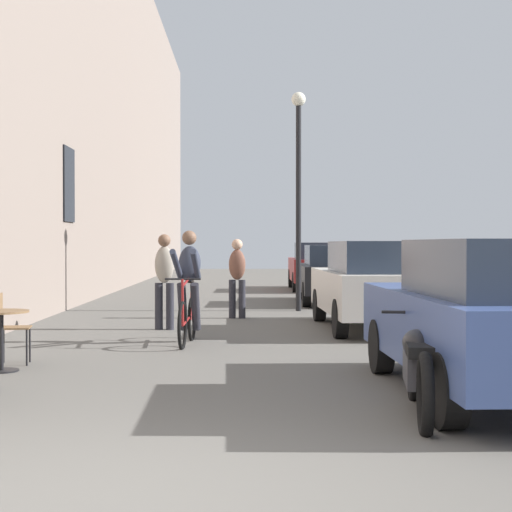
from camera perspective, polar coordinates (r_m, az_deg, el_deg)
ground_plane at (r=5.06m, az=-10.09°, el=-16.51°), size 88.00×88.00×0.00m
building_facade_left at (r=19.81m, az=-13.70°, el=14.67°), size 0.54×68.00×12.49m
cafe_table_mid at (r=10.13m, az=-17.33°, el=-4.78°), size 0.64×0.64×0.72m
cafe_chair_mid_toward_street at (r=10.69m, az=-16.87°, el=-4.50°), size 0.43×0.43×0.89m
cyclist_on_bicycle at (r=12.41m, az=-4.74°, el=-2.37°), size 0.52×1.76×1.74m
pedestrian_near at (r=14.41m, az=-6.41°, el=-1.39°), size 0.37×0.28×1.68m
pedestrian_mid at (r=16.52m, az=-1.32°, el=-1.25°), size 0.37×0.29×1.60m
street_lamp at (r=18.39m, az=2.98°, el=5.85°), size 0.32×0.32×4.90m
parked_car_nearest at (r=8.31m, az=16.37°, el=-4.05°), size 1.91×4.39×1.55m
parked_car_second at (r=14.51m, az=8.38°, el=-1.93°), size 1.92×4.40×1.55m
parked_car_third at (r=20.75m, az=5.50°, el=-1.20°), size 1.83×4.17×1.47m
parked_car_fourth at (r=26.61m, az=4.40°, el=-0.66°), size 1.89×4.36×1.54m
parked_motorcycle at (r=7.44m, az=11.29°, el=-7.70°), size 0.62×2.14×0.92m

